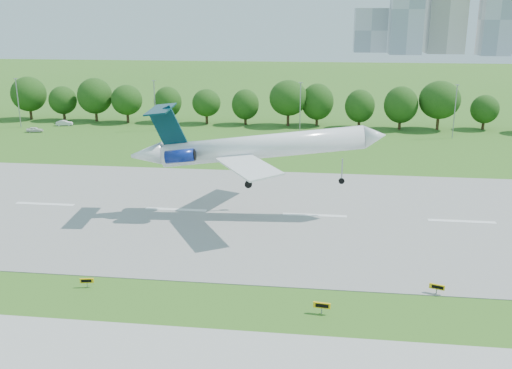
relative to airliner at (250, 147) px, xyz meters
name	(u,v)px	position (x,y,z in m)	size (l,w,h in m)	color
ground	(114,289)	(-10.82, -24.84, -9.72)	(600.00, 600.00, 0.00)	#2C641A
runway	(176,210)	(-10.82, 0.16, -9.68)	(400.00, 45.00, 0.08)	gray
tree_line	(243,101)	(-10.82, 67.16, -3.54)	(288.40, 8.40, 10.40)	#382314
light_poles	(226,106)	(-13.32, 57.16, -3.39)	(175.90, 0.25, 12.19)	gray
skyline	(441,10)	(89.34, 365.77, 20.74)	(127.00, 52.00, 80.00)	#B2B2B7
airliner	(250,147)	(0.00, 0.00, 0.00)	(35.45, 25.58, 11.00)	white
taxi_sign_left	(87,281)	(-13.67, -24.79, -8.99)	(1.42, 0.40, 0.99)	gray
taxi_sign_centre	(322,306)	(10.54, -27.26, -8.87)	(1.65, 0.39, 1.15)	gray
taxi_sign_right	(437,287)	(22.01, -21.87, -8.93)	(1.51, 0.64, 1.08)	gray
service_vehicle_a	(64,123)	(-55.95, 60.61, -9.05)	(1.43, 4.11, 1.35)	silver
service_vehicle_b	(35,129)	(-59.29, 51.75, -9.08)	(1.53, 3.80, 1.29)	silver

